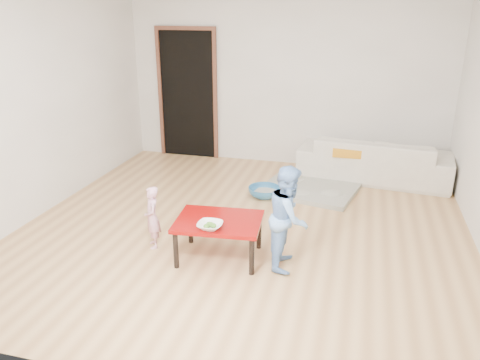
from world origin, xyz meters
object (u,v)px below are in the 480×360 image
at_px(sofa, 374,159).
at_px(bowl, 210,226).
at_px(red_table, 219,239).
at_px(child_pink, 152,217).
at_px(basin, 264,192).
at_px(child_blue, 289,217).

bearing_deg(sofa, bowl, 69.15).
height_order(red_table, child_pink, child_pink).
xyz_separation_m(sofa, basin, (-1.40, -1.09, -0.25)).
distance_m(child_pink, child_blue, 1.44).
bearing_deg(red_table, bowl, -95.65).
bearing_deg(child_pink, child_blue, 58.53).
bearing_deg(child_blue, basin, 17.68).
xyz_separation_m(bowl, basin, (0.12, 1.91, -0.38)).
relative_size(child_pink, basin, 1.57).
bearing_deg(red_table, child_blue, 3.43).
xyz_separation_m(sofa, bowl, (-1.52, -3.00, 0.14)).
distance_m(red_table, bowl, 0.32).
height_order(child_pink, child_blue, child_blue).
bearing_deg(basin, bowl, -93.61).
height_order(sofa, child_pink, child_pink).
height_order(sofa, child_blue, child_blue).
bearing_deg(red_table, child_pink, 176.33).
height_order(bowl, child_pink, child_pink).
distance_m(bowl, child_blue, 0.75).
relative_size(child_pink, child_blue, 0.66).
xyz_separation_m(bowl, child_pink, (-0.72, 0.25, -0.11)).
bearing_deg(sofa, child_blue, 79.59).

